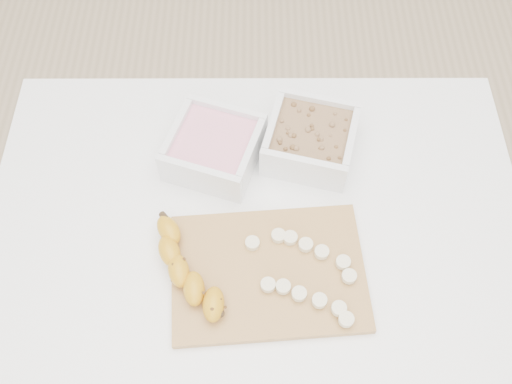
{
  "coord_description": "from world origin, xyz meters",
  "views": [
    {
      "loc": [
        -0.0,
        -0.48,
        1.68
      ],
      "look_at": [
        0.0,
        0.03,
        0.81
      ],
      "focal_mm": 40.0,
      "sensor_mm": 36.0,
      "label": 1
    }
  ],
  "objects_px": {
    "bowl_granola": "(311,139)",
    "banana": "(188,270)",
    "table": "(256,245)",
    "bowl_yogurt": "(214,147)",
    "cutting_board": "(268,272)"
  },
  "relations": [
    {
      "from": "bowl_granola",
      "to": "banana",
      "type": "height_order",
      "value": "bowl_granola"
    },
    {
      "from": "banana",
      "to": "bowl_granola",
      "type": "bearing_deg",
      "value": 30.45
    },
    {
      "from": "table",
      "to": "bowl_yogurt",
      "type": "bearing_deg",
      "value": 119.35
    },
    {
      "from": "bowl_yogurt",
      "to": "bowl_granola",
      "type": "xyz_separation_m",
      "value": [
        0.19,
        0.02,
        0.0
      ]
    },
    {
      "from": "bowl_yogurt",
      "to": "cutting_board",
      "type": "xyz_separation_m",
      "value": [
        0.1,
        -0.24,
        -0.03
      ]
    },
    {
      "from": "cutting_board",
      "to": "banana",
      "type": "bearing_deg",
      "value": -177.34
    },
    {
      "from": "bowl_granola",
      "to": "banana",
      "type": "distance_m",
      "value": 0.35
    },
    {
      "from": "bowl_yogurt",
      "to": "cutting_board",
      "type": "distance_m",
      "value": 0.27
    },
    {
      "from": "bowl_granola",
      "to": "cutting_board",
      "type": "height_order",
      "value": "bowl_granola"
    },
    {
      "from": "table",
      "to": "banana",
      "type": "xyz_separation_m",
      "value": [
        -0.12,
        -0.11,
        0.13
      ]
    },
    {
      "from": "table",
      "to": "banana",
      "type": "height_order",
      "value": "banana"
    },
    {
      "from": "table",
      "to": "bowl_granola",
      "type": "bearing_deg",
      "value": 56.75
    },
    {
      "from": "bowl_yogurt",
      "to": "cutting_board",
      "type": "bearing_deg",
      "value": -67.5
    },
    {
      "from": "cutting_board",
      "to": "banana",
      "type": "xyz_separation_m",
      "value": [
        -0.14,
        -0.01,
        0.03
      ]
    },
    {
      "from": "bowl_granola",
      "to": "bowl_yogurt",
      "type": "bearing_deg",
      "value": -174.11
    }
  ]
}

